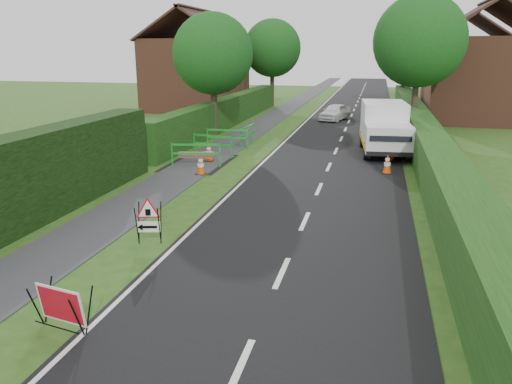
{
  "coord_description": "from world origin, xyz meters",
  "views": [
    {
      "loc": [
        4.28,
        -8.82,
        4.7
      ],
      "look_at": [
        1.36,
        3.32,
        1.13
      ],
      "focal_mm": 35.0,
      "sensor_mm": 36.0,
      "label": 1
    }
  ],
  "objects_px": {
    "triangle_sign": "(147,217)",
    "works_van": "(384,127)",
    "red_rect_sign": "(61,306)",
    "hatchback_car": "(335,112)"
  },
  "relations": [
    {
      "from": "red_rect_sign",
      "to": "works_van",
      "type": "xyz_separation_m",
      "value": [
        5.46,
        17.36,
        0.75
      ]
    },
    {
      "from": "triangle_sign",
      "to": "works_van",
      "type": "distance_m",
      "value": 14.51
    },
    {
      "from": "triangle_sign",
      "to": "hatchback_car",
      "type": "xyz_separation_m",
      "value": [
        2.58,
        24.19,
        -0.14
      ]
    },
    {
      "from": "red_rect_sign",
      "to": "works_van",
      "type": "height_order",
      "value": "works_van"
    },
    {
      "from": "triangle_sign",
      "to": "works_van",
      "type": "bearing_deg",
      "value": 51.78
    },
    {
      "from": "red_rect_sign",
      "to": "works_van",
      "type": "distance_m",
      "value": 18.21
    },
    {
      "from": "works_van",
      "to": "red_rect_sign",
      "type": "bearing_deg",
      "value": -112.49
    },
    {
      "from": "works_van",
      "to": "triangle_sign",
      "type": "bearing_deg",
      "value": -118.44
    },
    {
      "from": "triangle_sign",
      "to": "hatchback_car",
      "type": "bearing_deg",
      "value": 69.1
    },
    {
      "from": "triangle_sign",
      "to": "works_van",
      "type": "xyz_separation_m",
      "value": [
        5.76,
        13.31,
        0.51
      ]
    }
  ]
}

